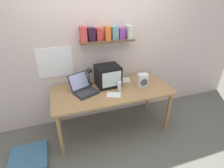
# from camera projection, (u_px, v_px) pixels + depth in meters

# --- Properties ---
(ground_plane) EXTENTS (12.00, 12.00, 0.00)m
(ground_plane) POSITION_uv_depth(u_px,v_px,m) (112.00, 127.00, 3.05)
(ground_plane) COLOR #636257
(back_wall) EXTENTS (5.60, 0.24, 2.60)m
(back_wall) POSITION_uv_depth(u_px,v_px,m) (103.00, 46.00, 2.83)
(back_wall) COLOR beige
(back_wall) RESTS_ON ground_plane
(corner_desk) EXTENTS (1.83, 0.79, 0.75)m
(corner_desk) POSITION_uv_depth(u_px,v_px,m) (112.00, 93.00, 2.73)
(corner_desk) COLOR #A67C4B
(corner_desk) RESTS_ON ground_plane
(crt_monitor) EXTENTS (0.39, 0.34, 0.33)m
(crt_monitor) POSITION_uv_depth(u_px,v_px,m) (108.00, 76.00, 2.76)
(crt_monitor) COLOR black
(crt_monitor) RESTS_ON corner_desk
(laptop) EXTENTS (0.44, 0.46, 0.26)m
(laptop) POSITION_uv_depth(u_px,v_px,m) (83.00, 88.00, 2.62)
(laptop) COLOR #232326
(laptop) RESTS_ON corner_desk
(desk_lamp) EXTENTS (0.10, 0.15, 0.32)m
(desk_lamp) POSITION_uv_depth(u_px,v_px,m) (89.00, 73.00, 2.72)
(desk_lamp) COLOR #232326
(desk_lamp) RESTS_ON corner_desk
(juice_glass) EXTENTS (0.06, 0.06, 0.14)m
(juice_glass) POSITION_uv_depth(u_px,v_px,m) (119.00, 87.00, 2.65)
(juice_glass) COLOR white
(juice_glass) RESTS_ON corner_desk
(space_heater) EXTENTS (0.16, 0.13, 0.21)m
(space_heater) POSITION_uv_depth(u_px,v_px,m) (143.00, 80.00, 2.76)
(space_heater) COLOR white
(space_heater) RESTS_ON corner_desk
(loose_paper_near_laptop) EXTENTS (0.25, 0.22, 0.00)m
(loose_paper_near_laptop) POSITION_uv_depth(u_px,v_px,m) (114.00, 95.00, 2.57)
(loose_paper_near_laptop) COLOR silver
(loose_paper_near_laptop) RESTS_ON corner_desk
(loose_paper_near_monitor) EXTENTS (0.23, 0.23, 0.00)m
(loose_paper_near_monitor) POSITION_uv_depth(u_px,v_px,m) (124.00, 80.00, 2.99)
(loose_paper_near_monitor) COLOR white
(loose_paper_near_monitor) RESTS_ON corner_desk
(floor_cushion) EXTENTS (0.50, 0.50, 0.08)m
(floor_cushion) POSITION_uv_depth(u_px,v_px,m) (29.00, 158.00, 2.43)
(floor_cushion) COLOR teal
(floor_cushion) RESTS_ON ground_plane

